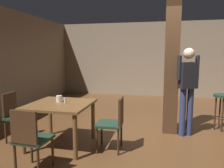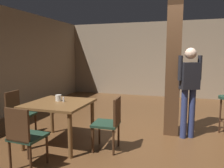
{
  "view_description": "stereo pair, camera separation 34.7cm",
  "coord_description": "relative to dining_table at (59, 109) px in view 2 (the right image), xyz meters",
  "views": [
    {
      "loc": [
        -0.03,
        -4.04,
        1.6
      ],
      "look_at": [
        -0.96,
        0.09,
        1.02
      ],
      "focal_mm": 35.0,
      "sensor_mm": 36.0,
      "label": 1
    },
    {
      "loc": [
        0.31,
        -3.95,
        1.6
      ],
      "look_at": [
        -0.96,
        0.09,
        1.02
      ],
      "focal_mm": 35.0,
      "sensor_mm": 36.0,
      "label": 2
    }
  ],
  "objects": [
    {
      "name": "pillar",
      "position": [
        1.89,
        1.12,
        0.75
      ],
      "size": [
        0.28,
        0.28,
        2.8
      ],
      "primitive_type": "cube",
      "color": "#4C301C",
      "rests_on": "ground_plane"
    },
    {
      "name": "dining_table",
      "position": [
        0.0,
        0.0,
        0.0
      ],
      "size": [
        1.03,
        1.03,
        0.76
      ],
      "color": "brown",
      "rests_on": "ground_plane"
    },
    {
      "name": "salt_shaker",
      "position": [
        0.06,
        0.06,
        0.16
      ],
      "size": [
        0.03,
        0.03,
        0.09
      ],
      "primitive_type": "cylinder",
      "color": "silver",
      "rests_on": "dining_table"
    },
    {
      "name": "chair_east",
      "position": [
        0.95,
        0.01,
        -0.14
      ],
      "size": [
        0.44,
        0.44,
        0.89
      ],
      "color": "#1E3828",
      "rests_on": "ground_plane"
    },
    {
      "name": "napkin_cup",
      "position": [
        -0.07,
        0.09,
        0.17
      ],
      "size": [
        0.11,
        0.11,
        0.11
      ],
      "primitive_type": "cylinder",
      "color": "silver",
      "rests_on": "dining_table"
    },
    {
      "name": "chair_south",
      "position": [
        0.01,
        -0.94,
        -0.14
      ],
      "size": [
        0.44,
        0.44,
        0.89
      ],
      "color": "#1E3828",
      "rests_on": "ground_plane"
    },
    {
      "name": "standing_person",
      "position": [
        2.19,
        0.98,
        0.36
      ],
      "size": [
        0.45,
        0.33,
        1.72
      ],
      "color": "black",
      "rests_on": "ground_plane"
    },
    {
      "name": "chair_west",
      "position": [
        -0.91,
        0.02,
        -0.14
      ],
      "size": [
        0.44,
        0.44,
        0.89
      ],
      "color": "#1E3828",
      "rests_on": "ground_plane"
    },
    {
      "name": "ground_plane",
      "position": [
        1.71,
        0.63,
        -0.65
      ],
      "size": [
        10.8,
        10.8,
        0.0
      ],
      "primitive_type": "plane",
      "color": "brown"
    },
    {
      "name": "wall_back",
      "position": [
        1.71,
        5.13,
        0.75
      ],
      "size": [
        8.0,
        0.1,
        2.8
      ],
      "primitive_type": "cube",
      "color": "gray",
      "rests_on": "ground_plane"
    }
  ]
}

